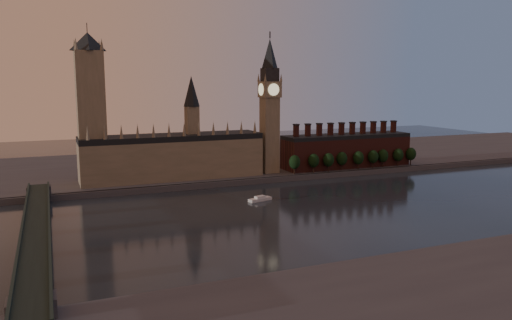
{
  "coord_description": "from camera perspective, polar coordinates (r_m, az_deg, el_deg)",
  "views": [
    {
      "loc": [
        -147.32,
        -239.42,
        73.05
      ],
      "look_at": [
        -24.29,
        55.0,
        23.53
      ],
      "focal_mm": 35.0,
      "sensor_mm": 36.0,
      "label": 1
    }
  ],
  "objects": [
    {
      "name": "westminster_bridge",
      "position": [
        245.77,
        -23.8,
        -7.43
      ],
      "size": [
        14.0,
        200.0,
        11.55
      ],
      "color": "black",
      "rests_on": "ground"
    },
    {
      "name": "embankment_tree_1",
      "position": [
        387.81,
        6.6,
        -0.07
      ],
      "size": [
        8.6,
        8.6,
        14.88
      ],
      "color": "black",
      "rests_on": "north_bank"
    },
    {
      "name": "embankment_tree_7",
      "position": [
        432.39,
        15.95,
        0.56
      ],
      "size": [
        8.6,
        8.6,
        14.88
      ],
      "color": "black",
      "rests_on": "north_bank"
    },
    {
      "name": "north_bank",
      "position": [
        448.36,
        -3.2,
        -0.31
      ],
      "size": [
        900.0,
        182.0,
        4.0
      ],
      "color": "#46464B",
      "rests_on": "ground"
    },
    {
      "name": "embankment_tree_4",
      "position": [
        408.09,
        11.62,
        0.24
      ],
      "size": [
        8.6,
        8.6,
        14.88
      ],
      "color": "black",
      "rests_on": "north_bank"
    },
    {
      "name": "embankment_tree_6",
      "position": [
        423.88,
        14.31,
        0.47
      ],
      "size": [
        8.6,
        8.6,
        14.88
      ],
      "color": "black",
      "rests_on": "north_bank"
    },
    {
      "name": "ground",
      "position": [
        290.45,
        8.68,
        -5.85
      ],
      "size": [
        900.0,
        900.0,
        0.0
      ],
      "primitive_type": "plane",
      "color": "black",
      "rests_on": "ground"
    },
    {
      "name": "embankment_tree_8",
      "position": [
        441.38,
        17.29,
        0.66
      ],
      "size": [
        8.6,
        8.6,
        14.88
      ],
      "color": "black",
      "rests_on": "north_bank"
    },
    {
      "name": "embankment_tree_3",
      "position": [
        401.84,
        9.78,
        0.17
      ],
      "size": [
        8.6,
        8.6,
        14.88
      ],
      "color": "black",
      "rests_on": "north_bank"
    },
    {
      "name": "river_boat",
      "position": [
        312.6,
        0.46,
        -4.47
      ],
      "size": [
        16.29,
        8.28,
        3.13
      ],
      "rotation": [
        0.0,
        0.0,
        0.25
      ],
      "color": "silver",
      "rests_on": "ground"
    },
    {
      "name": "palace_of_westminster",
      "position": [
        367.52,
        -9.42,
        0.66
      ],
      "size": [
        130.0,
        30.3,
        74.0
      ],
      "color": "gray",
      "rests_on": "north_bank"
    },
    {
      "name": "embankment_tree_2",
      "position": [
        393.25,
        8.29,
        0.02
      ],
      "size": [
        8.6,
        8.6,
        14.88
      ],
      "color": "black",
      "rests_on": "north_bank"
    },
    {
      "name": "victoria_tower",
      "position": [
        355.75,
        -18.37,
        6.13
      ],
      "size": [
        24.0,
        24.0,
        108.0
      ],
      "color": "gray",
      "rests_on": "north_bank"
    },
    {
      "name": "embankment_tree_5",
      "position": [
        416.98,
        13.23,
        0.37
      ],
      "size": [
        8.6,
        8.6,
        14.88
      ],
      "color": "black",
      "rests_on": "north_bank"
    },
    {
      "name": "embankment_tree_0",
      "position": [
        379.39,
        4.43,
        -0.24
      ],
      "size": [
        8.6,
        8.6,
        14.88
      ],
      "color": "black",
      "rests_on": "north_bank"
    },
    {
      "name": "chimney_block",
      "position": [
        420.5,
        10.28,
        1.13
      ],
      "size": [
        110.0,
        25.0,
        37.0
      ],
      "color": "#51221F",
      "rests_on": "north_bank"
    },
    {
      "name": "big_ben",
      "position": [
        383.55,
        1.57,
        6.4
      ],
      "size": [
        15.0,
        15.0,
        107.0
      ],
      "color": "gray",
      "rests_on": "north_bank"
    }
  ]
}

